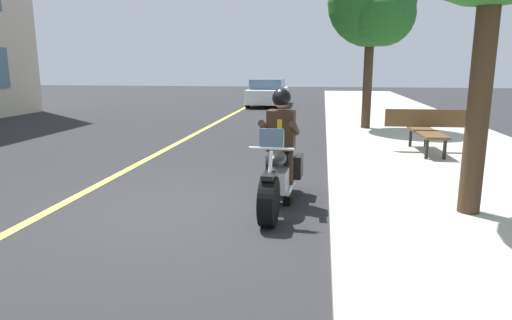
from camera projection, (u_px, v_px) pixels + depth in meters
ground_plane at (190, 210)px, 6.49m from camera, size 80.00×80.00×0.00m
lane_center_stripe at (63, 204)px, 6.78m from camera, size 60.00×0.16×0.01m
motorcycle_main at (279, 177)px, 6.58m from camera, size 2.22×0.66×1.26m
rider_main at (281, 136)px, 6.64m from camera, size 0.64×0.57×1.74m
car_silver at (268, 93)px, 23.49m from camera, size 4.60×1.92×1.40m
bench_sidewalk at (426, 127)px, 10.03m from camera, size 1.82×1.80×0.95m
street_tree_curbside at (374, 6)px, 13.15m from camera, size 2.80×2.60×5.06m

